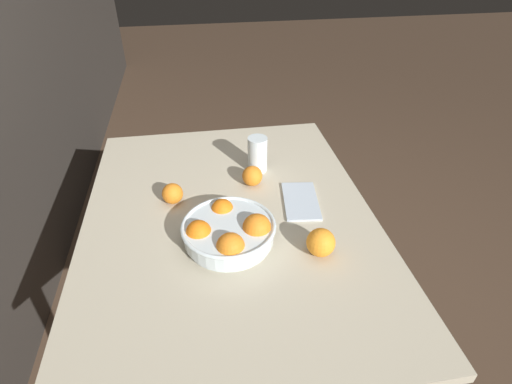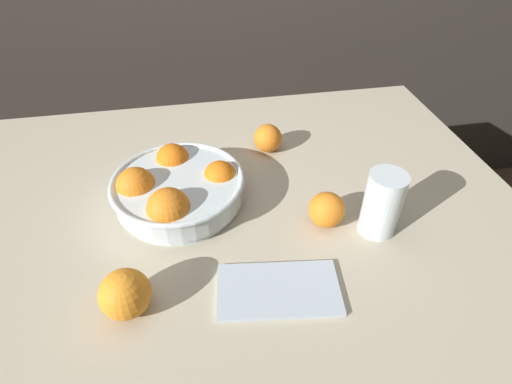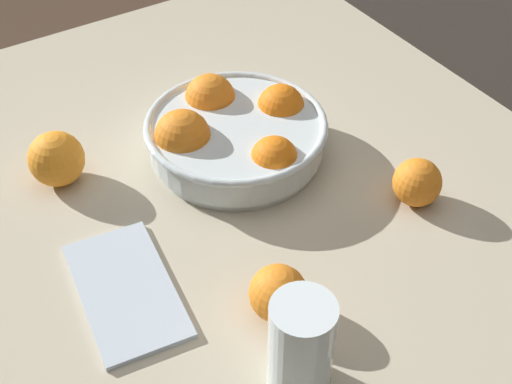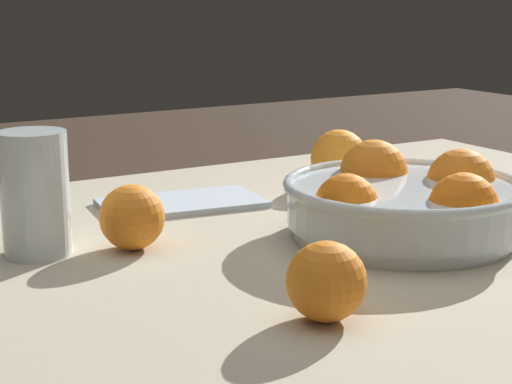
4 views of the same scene
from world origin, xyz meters
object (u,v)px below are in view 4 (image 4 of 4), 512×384
object	(u,v)px
orange_loose_front	(132,217)
orange_loose_near_bowl	(339,158)
orange_loose_aside	(326,281)
fruit_bowl	(405,201)
juice_glass	(35,201)

from	to	relation	value
orange_loose_front	orange_loose_near_bowl	bearing A→B (deg)	-160.17
orange_loose_near_bowl	orange_loose_front	distance (m)	0.40
orange_loose_front	orange_loose_aside	distance (m)	0.28
fruit_bowl	orange_loose_front	distance (m)	0.31
juice_glass	orange_loose_front	size ratio (longest dim) A/B	1.86
juice_glass	orange_loose_aside	distance (m)	0.35
fruit_bowl	orange_loose_aside	bearing A→B (deg)	35.91
fruit_bowl	orange_loose_aside	world-z (taller)	fruit_bowl
juice_glass	orange_loose_aside	size ratio (longest dim) A/B	1.91
juice_glass	orange_loose_near_bowl	bearing A→B (deg)	-167.85
fruit_bowl	orange_loose_front	xyz separation A→B (m)	(0.29, -0.11, -0.01)
juice_glass	orange_loose_aside	bearing A→B (deg)	116.57
fruit_bowl	juice_glass	distance (m)	0.41
orange_loose_front	juice_glass	bearing A→B (deg)	-19.94
fruit_bowl	orange_loose_front	world-z (taller)	fruit_bowl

